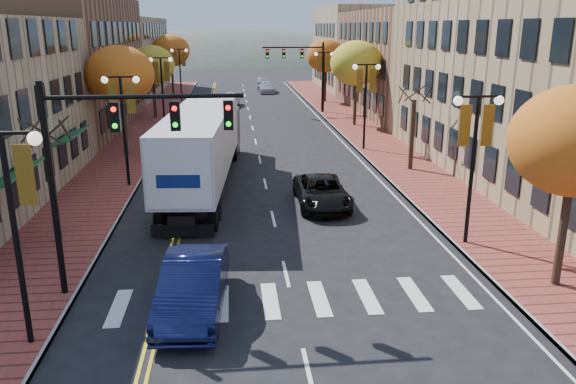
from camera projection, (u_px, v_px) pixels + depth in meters
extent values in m
plane|color=black|center=(299.00, 332.00, 16.32)|extent=(200.00, 200.00, 0.00)
cube|color=brown|center=(145.00, 132.00, 46.43)|extent=(4.00, 85.00, 0.15)
cube|color=brown|center=(358.00, 128.00, 48.16)|extent=(4.00, 85.00, 0.15)
cube|color=brown|center=(50.00, 63.00, 47.45)|extent=(12.00, 24.00, 11.00)
cube|color=#9E8966|center=(110.00, 57.00, 71.51)|extent=(12.00, 26.00, 9.50)
cube|color=brown|center=(431.00, 62.00, 56.73)|extent=(15.00, 24.00, 10.00)
cube|color=#9E8966|center=(377.00, 49.00, 77.57)|extent=(15.00, 20.00, 11.00)
cylinder|color=#382619|center=(53.00, 190.00, 22.44)|extent=(0.28, 0.28, 4.20)
cylinder|color=#382619|center=(124.00, 118.00, 37.60)|extent=(0.28, 0.28, 4.90)
ellipsoid|color=#DF561A|center=(120.00, 75.00, 36.79)|extent=(4.48, 4.48, 3.81)
cylinder|color=#382619|center=(154.00, 93.00, 52.91)|extent=(0.28, 0.28, 4.55)
ellipsoid|color=gold|center=(152.00, 65.00, 52.16)|extent=(4.16, 4.16, 3.54)
cylinder|color=#382619|center=(172.00, 75.00, 70.01)|extent=(0.28, 0.28, 5.04)
ellipsoid|color=#DF561A|center=(171.00, 50.00, 69.17)|extent=(4.61, 4.61, 3.92)
cylinder|color=#382619|center=(564.00, 220.00, 18.40)|extent=(0.28, 0.28, 4.55)
ellipsoid|color=#DF561A|center=(576.00, 141.00, 17.65)|extent=(4.16, 4.16, 3.54)
cylinder|color=#382619|center=(412.00, 135.00, 33.71)|extent=(0.28, 0.28, 4.20)
cylinder|color=#382619|center=(355.00, 97.00, 48.87)|extent=(0.28, 0.28, 4.90)
ellipsoid|color=gold|center=(356.00, 63.00, 48.06)|extent=(4.48, 4.48, 3.81)
cylinder|color=#382619|center=(325.00, 80.00, 64.15)|extent=(0.28, 0.28, 4.76)
ellipsoid|color=#DF561A|center=(326.00, 56.00, 63.36)|extent=(4.35, 4.35, 3.70)
cylinder|color=black|center=(17.00, 246.00, 14.74)|extent=(0.16, 0.16, 6.00)
cylinder|color=black|center=(0.00, 133.00, 13.89)|extent=(1.60, 0.10, 0.10)
sphere|color=#FFF2CC|center=(35.00, 138.00, 14.01)|extent=(0.36, 0.36, 0.36)
cube|color=#C3871A|center=(25.00, 176.00, 14.25)|extent=(0.45, 0.03, 1.60)
cylinder|color=black|center=(125.00, 134.00, 30.00)|extent=(0.16, 0.16, 6.00)
cylinder|color=black|center=(120.00, 77.00, 29.15)|extent=(1.60, 0.10, 0.10)
sphere|color=#FFF2CC|center=(105.00, 80.00, 29.11)|extent=(0.36, 0.36, 0.36)
sphere|color=#FFF2CC|center=(136.00, 80.00, 29.27)|extent=(0.36, 0.36, 0.36)
cube|color=#C3871A|center=(113.00, 98.00, 29.42)|extent=(0.45, 0.03, 1.60)
cube|color=#C3871A|center=(131.00, 98.00, 29.51)|extent=(0.45, 0.03, 1.60)
cylinder|color=black|center=(163.00, 94.00, 47.17)|extent=(0.16, 0.16, 6.00)
cylinder|color=black|center=(160.00, 58.00, 46.31)|extent=(1.60, 0.10, 0.10)
sphere|color=#FFF2CC|center=(151.00, 60.00, 46.28)|extent=(0.36, 0.36, 0.36)
sphere|color=#FFF2CC|center=(170.00, 60.00, 46.43)|extent=(0.36, 0.36, 0.36)
cube|color=#C3871A|center=(156.00, 71.00, 46.58)|extent=(0.45, 0.03, 1.60)
cube|color=#C3871A|center=(167.00, 71.00, 46.67)|extent=(0.45, 0.03, 1.60)
cylinder|color=black|center=(180.00, 76.00, 64.34)|extent=(0.16, 0.16, 6.00)
cylinder|color=black|center=(179.00, 49.00, 63.48)|extent=(1.60, 0.10, 0.10)
sphere|color=#FFF2CC|center=(172.00, 50.00, 63.45)|extent=(0.36, 0.36, 0.36)
sphere|color=#FFF2CC|center=(186.00, 50.00, 63.60)|extent=(0.36, 0.36, 0.36)
cube|color=#C3871A|center=(175.00, 59.00, 63.75)|extent=(0.45, 0.03, 1.60)
cube|color=#C3871A|center=(183.00, 59.00, 63.84)|extent=(0.45, 0.03, 1.60)
cylinder|color=black|center=(472.00, 174.00, 21.91)|extent=(0.16, 0.16, 6.00)
cylinder|color=black|center=(479.00, 96.00, 21.06)|extent=(1.60, 0.10, 0.10)
sphere|color=#FFF2CC|center=(458.00, 101.00, 21.02)|extent=(0.36, 0.36, 0.36)
sphere|color=#FFF2CC|center=(499.00, 100.00, 21.18)|extent=(0.36, 0.36, 0.36)
cube|color=#C3871A|center=(465.00, 126.00, 21.33)|extent=(0.45, 0.03, 1.60)
cube|color=#C3871A|center=(488.00, 125.00, 21.41)|extent=(0.45, 0.03, 1.60)
cylinder|color=black|center=(365.00, 109.00, 39.08)|extent=(0.16, 0.16, 6.00)
cylinder|color=black|center=(367.00, 65.00, 38.22)|extent=(1.60, 0.10, 0.10)
sphere|color=#FFF2CC|center=(355.00, 67.00, 38.19)|extent=(0.36, 0.36, 0.36)
sphere|color=#FFF2CC|center=(378.00, 67.00, 38.34)|extent=(0.36, 0.36, 0.36)
cube|color=#C3871A|center=(360.00, 81.00, 38.49)|extent=(0.45, 0.03, 1.60)
cube|color=#C3871A|center=(373.00, 81.00, 38.58)|extent=(0.45, 0.03, 1.60)
cylinder|color=black|center=(324.00, 83.00, 56.24)|extent=(0.16, 0.16, 6.00)
cylinder|color=black|center=(324.00, 52.00, 55.39)|extent=(1.60, 0.10, 0.10)
sphere|color=#FFF2CC|center=(316.00, 54.00, 55.35)|extent=(0.36, 0.36, 0.36)
sphere|color=#FFF2CC|center=(332.00, 54.00, 55.51)|extent=(0.36, 0.36, 0.36)
cube|color=#C3871A|center=(319.00, 64.00, 55.66)|extent=(0.45, 0.03, 1.60)
cube|color=#C3871A|center=(328.00, 64.00, 55.75)|extent=(0.45, 0.03, 1.60)
cylinder|color=black|center=(53.00, 195.00, 17.47)|extent=(0.20, 0.20, 7.00)
cylinder|color=black|center=(144.00, 97.00, 16.91)|extent=(6.00, 0.14, 0.14)
cube|color=black|center=(115.00, 117.00, 16.99)|extent=(0.30, 0.25, 0.90)
sphere|color=#FF0C0C|center=(113.00, 109.00, 16.79)|extent=(0.16, 0.16, 0.16)
cube|color=black|center=(175.00, 116.00, 17.16)|extent=(0.30, 0.25, 0.90)
sphere|color=#FF0C0C|center=(174.00, 108.00, 16.96)|extent=(0.16, 0.16, 0.16)
cube|color=black|center=(228.00, 115.00, 17.32)|extent=(0.30, 0.25, 0.90)
sphere|color=#FF0C0C|center=(228.00, 108.00, 17.12)|extent=(0.16, 0.16, 0.16)
cylinder|color=black|center=(323.00, 78.00, 56.09)|extent=(0.20, 0.20, 7.00)
cylinder|color=black|center=(293.00, 47.00, 54.95)|extent=(6.00, 0.14, 0.14)
cube|color=black|center=(302.00, 54.00, 55.21)|extent=(0.30, 0.25, 0.90)
sphere|color=#FF0C0C|center=(302.00, 51.00, 55.00)|extent=(0.16, 0.16, 0.16)
cube|color=black|center=(284.00, 54.00, 55.03)|extent=(0.30, 0.25, 0.90)
sphere|color=#FF0C0C|center=(284.00, 51.00, 54.83)|extent=(0.16, 0.16, 0.16)
cube|color=black|center=(267.00, 54.00, 54.88)|extent=(0.30, 0.25, 0.90)
sphere|color=#FF0C0C|center=(267.00, 51.00, 54.67)|extent=(0.16, 0.16, 0.16)
cube|color=black|center=(202.00, 176.00, 29.60)|extent=(2.20, 14.23, 0.38)
cube|color=silver|center=(201.00, 141.00, 29.05)|extent=(3.94, 14.37, 3.06)
cube|color=#222227|center=(218.00, 130.00, 37.72)|extent=(2.98, 3.48, 2.73)
cylinder|color=black|center=(160.00, 219.00, 24.24)|extent=(0.47, 1.12, 1.09)
cylinder|color=black|center=(213.00, 218.00, 24.29)|extent=(0.47, 1.12, 1.09)
cylinder|color=black|center=(166.00, 209.00, 25.50)|extent=(0.47, 1.12, 1.09)
cylinder|color=black|center=(216.00, 209.00, 25.55)|extent=(0.47, 1.12, 1.09)
cylinder|color=black|center=(199.00, 153.00, 36.79)|extent=(0.47, 1.12, 1.09)
cylinder|color=black|center=(234.00, 153.00, 36.84)|extent=(0.47, 1.12, 1.09)
cylinder|color=black|center=(204.00, 145.00, 39.10)|extent=(0.47, 1.12, 1.09)
cylinder|color=black|center=(237.00, 145.00, 39.14)|extent=(0.47, 1.12, 1.09)
imported|color=#0D1237|center=(193.00, 286.00, 17.27)|extent=(2.18, 5.34, 1.72)
imported|color=black|center=(322.00, 192.00, 27.50)|extent=(2.41, 5.22, 1.45)
imported|color=white|center=(230.00, 99.00, 61.66)|extent=(2.41, 4.74, 1.55)
imported|color=#ADADB5|center=(267.00, 87.00, 74.21)|extent=(2.15, 4.97, 1.42)
imported|color=#ADAEB5|center=(263.00, 83.00, 79.68)|extent=(1.73, 4.46, 1.45)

